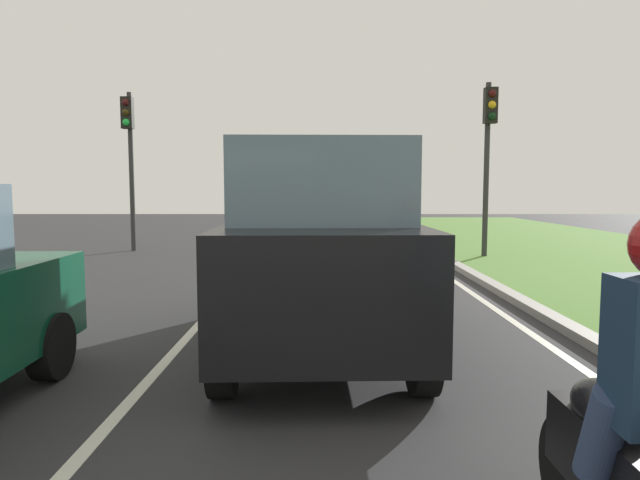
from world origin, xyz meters
TOP-DOWN VIEW (x-y plane):
  - ground_plane at (0.00, 14.00)m, footprint 60.00×60.00m
  - lane_line_center at (-0.70, 14.00)m, footprint 0.12×32.00m
  - lane_line_right_edge at (3.60, 14.00)m, footprint 0.12×32.00m
  - curb_right at (4.10, 14.00)m, footprint 0.24×48.00m
  - car_suv_ahead at (0.92, 9.32)m, footprint 2.07×4.55m
  - traffic_light_near_right at (5.28, 17.53)m, footprint 0.32×0.50m
  - traffic_light_overhead_left at (-4.60, 19.34)m, footprint 0.32×0.50m

SIDE VIEW (x-z plane):
  - ground_plane at x=0.00m, z-range 0.00..0.00m
  - lane_line_center at x=-0.70m, z-range 0.00..0.01m
  - lane_line_right_edge at x=3.60m, z-range 0.00..0.01m
  - curb_right at x=4.10m, z-range 0.00..0.12m
  - car_suv_ahead at x=0.92m, z-range 0.03..2.31m
  - traffic_light_near_right at x=5.28m, z-range 0.85..5.41m
  - traffic_light_overhead_left at x=-4.60m, z-range 0.86..5.48m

